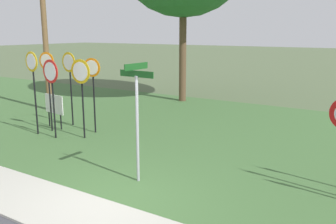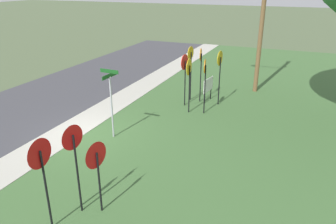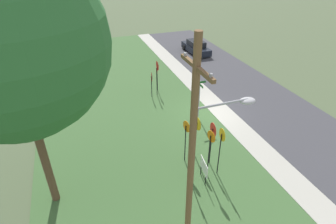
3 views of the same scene
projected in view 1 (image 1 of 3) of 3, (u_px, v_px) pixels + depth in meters
ground_plane at (111, 203)px, 7.85m from camera, size 160.00×160.00×0.00m
sidewalk_strip at (84, 218)px, 7.18m from camera, size 44.00×1.60×0.06m
grass_median at (225, 136)px, 12.79m from camera, size 44.00×12.00×0.04m
stop_sign_near_left at (81, 81)px, 12.07m from camera, size 0.80×0.10×2.66m
stop_sign_near_right at (93, 80)px, 12.76m from camera, size 0.64×0.14×2.65m
stop_sign_far_left at (69, 72)px, 13.76m from camera, size 0.74×0.11×2.78m
stop_sign_far_center at (48, 76)px, 12.95m from camera, size 0.61×0.13×2.83m
stop_sign_far_right at (51, 81)px, 12.07m from camera, size 0.77×0.12×2.65m
stop_sign_center_tall at (33, 75)px, 12.51m from camera, size 0.68×0.12×2.88m
street_name_post at (137, 112)px, 8.57m from camera, size 0.96×0.82×2.84m
utility_pole at (40, 4)px, 15.82m from camera, size 2.10×2.33×8.63m
notice_board at (54, 106)px, 13.65m from camera, size 1.09×0.18×1.25m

